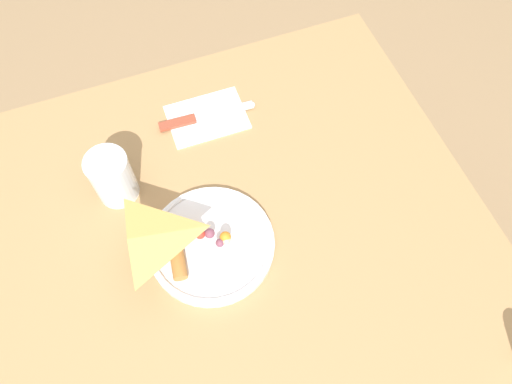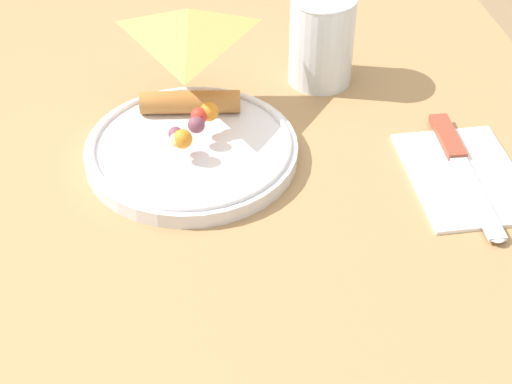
{
  "view_description": "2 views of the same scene",
  "coord_description": "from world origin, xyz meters",
  "px_view_note": "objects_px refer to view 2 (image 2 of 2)",
  "views": [
    {
      "loc": [
        0.01,
        -0.33,
        1.53
      ],
      "look_at": [
        0.15,
        0.04,
        0.8
      ],
      "focal_mm": 35.0,
      "sensor_mm": 36.0,
      "label": 1
    },
    {
      "loc": [
        0.69,
        -0.04,
        1.22
      ],
      "look_at": [
        0.17,
        0.05,
        0.77
      ],
      "focal_mm": 55.0,
      "sensor_mm": 36.0,
      "label": 2
    }
  ],
  "objects_px": {
    "dining_table": "(193,201)",
    "milk_glass": "(322,42)",
    "plate_pizza": "(189,145)",
    "butter_knife": "(462,166)",
    "napkin_folded": "(464,176)"
  },
  "relations": [
    {
      "from": "dining_table",
      "to": "butter_knife",
      "type": "height_order",
      "value": "butter_knife"
    },
    {
      "from": "dining_table",
      "to": "butter_knife",
      "type": "bearing_deg",
      "value": 65.88
    },
    {
      "from": "milk_glass",
      "to": "dining_table",
      "type": "bearing_deg",
      "value": -65.7
    },
    {
      "from": "milk_glass",
      "to": "napkin_folded",
      "type": "distance_m",
      "value": 0.23
    },
    {
      "from": "dining_table",
      "to": "napkin_folded",
      "type": "relative_size",
      "value": 7.03
    },
    {
      "from": "plate_pizza",
      "to": "napkin_folded",
      "type": "relative_size",
      "value": 1.41
    },
    {
      "from": "napkin_folded",
      "to": "butter_knife",
      "type": "distance_m",
      "value": 0.01
    },
    {
      "from": "plate_pizza",
      "to": "dining_table",
      "type": "bearing_deg",
      "value": 177.75
    },
    {
      "from": "dining_table",
      "to": "plate_pizza",
      "type": "distance_m",
      "value": 0.13
    },
    {
      "from": "dining_table",
      "to": "milk_glass",
      "type": "xyz_separation_m",
      "value": [
        -0.07,
        0.16,
        0.15
      ]
    },
    {
      "from": "napkin_folded",
      "to": "milk_glass",
      "type": "bearing_deg",
      "value": -153.1
    },
    {
      "from": "dining_table",
      "to": "milk_glass",
      "type": "bearing_deg",
      "value": 114.3
    },
    {
      "from": "napkin_folded",
      "to": "plate_pizza",
      "type": "bearing_deg",
      "value": -106.34
    },
    {
      "from": "plate_pizza",
      "to": "butter_knife",
      "type": "relative_size",
      "value": 1.1
    },
    {
      "from": "dining_table",
      "to": "milk_glass",
      "type": "distance_m",
      "value": 0.23
    }
  ]
}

